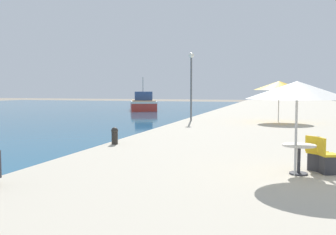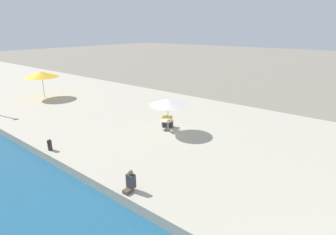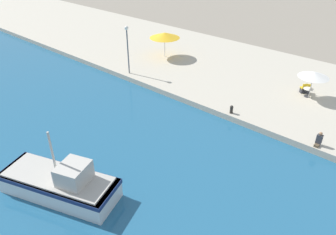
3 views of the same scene
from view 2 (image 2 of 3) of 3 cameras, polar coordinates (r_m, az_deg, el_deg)
The scene contains 8 objects.
quay_promenade at distance 38.66m, azimuth -29.66°, elevation 6.13°, with size 16.00×90.00×0.52m.
cafe_umbrella_pink at distance 17.09m, azimuth 0.00°, elevation 3.40°, with size 2.43×2.43×2.29m.
cafe_umbrella_white at distance 28.85m, azimuth -25.85°, elevation 8.47°, with size 3.20×3.20×2.63m.
cafe_table at distance 17.73m, azimuth -0.27°, elevation -1.24°, with size 0.80×0.80×0.74m.
cafe_chair_left at distance 18.46m, azimuth -0.76°, elevation -1.10°, with size 0.58×0.59×0.91m.
cafe_chair_right at distance 18.44m, azimuth 0.48°, elevation -1.12°, with size 0.54×0.52×0.91m.
person_at_quay at distance 11.56m, azimuth -8.22°, elevation -13.71°, with size 0.54×0.36×0.99m.
mooring_bollard at distance 16.45m, azimuth -24.37°, elevation -5.36°, with size 0.26×0.26×0.65m.
Camera 2 is at (-6.11, 1.67, 7.14)m, focal length 28.00 mm.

